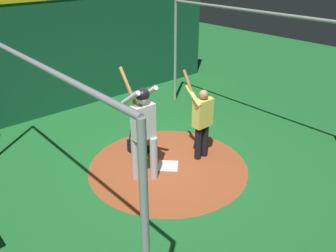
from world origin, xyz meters
TOP-DOWN VIEW (x-y plane):
  - ground_plane at (0.00, 0.00)m, footprint 26.28×26.28m
  - dirt_circle at (0.00, 0.00)m, footprint 3.34×3.34m
  - home_plate at (0.00, 0.00)m, footprint 0.59×0.59m
  - batter at (-0.00, -0.62)m, footprint 0.68×0.49m
  - catcher at (-0.83, -0.08)m, footprint 0.58×0.40m
  - visitor at (0.18, 0.80)m, footprint 0.53×0.49m
  - back_wall at (-4.26, 0.00)m, footprint 0.22×10.28m
  - cage_frame at (0.00, 0.00)m, footprint 5.55×5.46m
  - baseball_0 at (-0.50, -0.18)m, footprint 0.07×0.07m
  - baseball_1 at (0.32, -0.87)m, footprint 0.07×0.07m

SIDE VIEW (x-z plane):
  - ground_plane at x=0.00m, z-range 0.00..0.00m
  - dirt_circle at x=0.00m, z-range 0.00..0.01m
  - home_plate at x=0.00m, z-range 0.01..0.02m
  - baseball_0 at x=-0.50m, z-range 0.01..0.08m
  - baseball_1 at x=0.32m, z-range 0.01..0.08m
  - catcher at x=-0.83m, z-range -0.10..0.88m
  - visitor at x=0.18m, z-range -0.07..1.88m
  - batter at x=0.00m, z-range 0.06..2.29m
  - back_wall at x=-4.26m, z-range 0.01..3.27m
  - cage_frame at x=0.00m, z-range 0.59..3.52m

